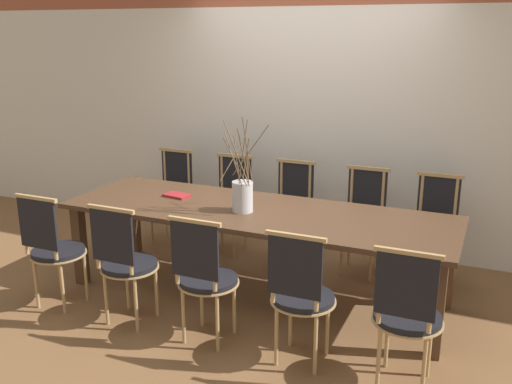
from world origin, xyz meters
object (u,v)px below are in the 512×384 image
at_px(book_stack, 177,195).
at_px(vase_centerpiece, 242,195).
at_px(chair_near_center, 205,274).
at_px(chair_far_center, 291,208).
at_px(dining_table, 256,219).

bearing_deg(book_stack, vase_centerpiece, -12.33).
distance_m(vase_centerpiece, book_stack, 0.73).
bearing_deg(chair_near_center, book_stack, 129.90).
xyz_separation_m(chair_near_center, chair_far_center, (0.03, 1.67, 0.00)).
bearing_deg(chair_near_center, vase_centerpiece, 94.25).
relative_size(dining_table, chair_near_center, 3.32).
height_order(chair_far_center, book_stack, chair_far_center).
xyz_separation_m(dining_table, chair_far_center, (-0.00, 0.83, -0.15)).
bearing_deg(chair_far_center, book_stack, 44.03).
bearing_deg(chair_far_center, vase_centerpiece, 84.84).
xyz_separation_m(chair_far_center, vase_centerpiece, (-0.08, -0.91, 0.37)).
relative_size(chair_far_center, book_stack, 4.02).
height_order(chair_near_center, vase_centerpiece, vase_centerpiece).
bearing_deg(book_stack, dining_table, -5.40).
xyz_separation_m(dining_table, book_stack, (-0.79, 0.07, 0.09)).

